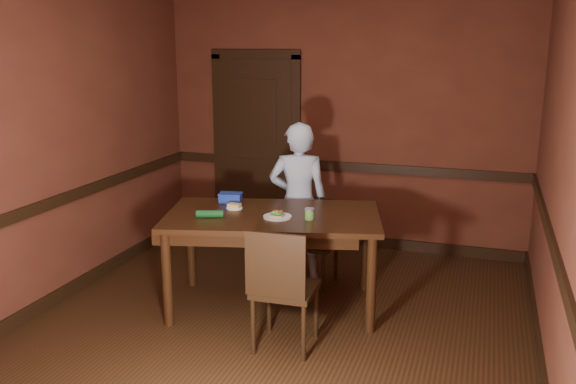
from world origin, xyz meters
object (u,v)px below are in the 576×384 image
Objects in this scene: dining_table at (273,261)px; person at (298,202)px; sandwich_plate at (277,216)px; cheese_saucer at (234,207)px; food_tub at (231,198)px; chair_near at (285,286)px; chair_far at (314,243)px; sauce_jar at (310,214)px.

person is (0.01, 0.70, 0.34)m from dining_table.
sandwich_plate is at bearing -66.37° from dining_table.
food_tub is at bearing 122.09° from cheese_saucer.
chair_near reaches higher than sandwich_plate.
sandwich_plate is at bearing -92.37° from chair_far.
sauce_jar is (0.02, 0.56, 0.41)m from chair_near.
chair_far is 8.61× the size of sauce_jar.
sandwich_plate is at bearing -173.30° from sauce_jar.
dining_table is 0.63m from chair_far.
person reaches higher than sauce_jar.
chair_near is 0.70m from sandwich_plate.
sandwich_plate is 1.03× the size of food_tub.
sauce_jar is (0.15, -0.67, 0.48)m from chair_far.
food_tub is at bearing -144.29° from chair_far.
cheese_saucer is at bearing 161.43° from sandwich_plate.
sandwich_plate is at bearing -67.14° from chair_near.
dining_table is 1.88× the size of chair_near.
food_tub is (-0.11, 0.18, 0.03)m from cheese_saucer.
dining_table reaches higher than chair_far.
person is at bearing 75.27° from dining_table.
cheese_saucer is at bearing -46.60° from chair_near.
chair_near is 1.05m from cheese_saucer.
food_tub is (-0.81, 0.86, 0.40)m from chair_near.
chair_near is 0.70m from sauce_jar.
sauce_jar is (0.26, 0.03, 0.03)m from sandwich_plate.
sauce_jar is 0.88m from food_tub.
chair_far is 0.42m from person.
food_tub is at bearing 160.06° from sauce_jar.
dining_table is 12.64× the size of cheese_saucer.
sauce_jar is at bearing -9.50° from cheese_saucer.
food_tub is (-0.68, -0.37, 0.47)m from chair_far.
chair_near reaches higher than food_tub.
food_tub reaches higher than dining_table.
dining_table is at bearing -8.10° from cheese_saucer.
chair_near is at bearing -57.93° from food_tub.
dining_table is 0.57m from cheese_saucer.
sauce_jar is 0.42× the size of food_tub.
dining_table is 0.78m from person.
food_tub reaches higher than chair_far.
dining_table is at bearing -100.64° from chair_far.
dining_table is at bearing 74.31° from person.
chair_far is 0.91m from cheese_saucer.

